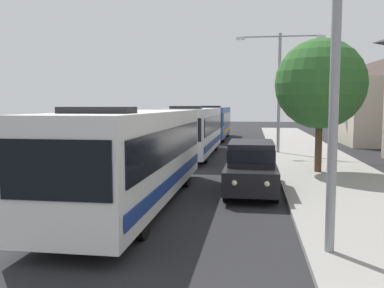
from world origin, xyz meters
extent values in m
cube|color=silver|center=(-1.30, 10.20, 1.70)|extent=(2.50, 11.13, 2.70)
cube|color=black|center=(-0.03, 10.20, 2.05)|extent=(0.04, 10.24, 1.00)
cube|color=black|center=(-2.57, 10.20, 2.05)|extent=(0.04, 10.24, 1.00)
cube|color=black|center=(-1.30, 4.61, 2.00)|extent=(2.30, 0.04, 1.20)
cube|color=navy|center=(-0.02, 10.20, 0.90)|extent=(0.03, 10.57, 0.36)
cube|color=black|center=(-1.30, 6.86, 3.13)|extent=(1.75, 0.90, 0.16)
cylinder|color=black|center=(-0.20, 6.75, 0.50)|extent=(0.28, 1.00, 1.00)
cylinder|color=black|center=(-2.40, 6.75, 0.50)|extent=(0.28, 1.00, 1.00)
cylinder|color=black|center=(-0.20, 13.26, 0.50)|extent=(0.28, 1.00, 1.00)
cylinder|color=black|center=(-2.40, 13.26, 0.50)|extent=(0.28, 1.00, 1.00)
cube|color=silver|center=(-1.30, 23.44, 1.70)|extent=(2.50, 11.10, 2.70)
cube|color=black|center=(-0.03, 23.44, 2.05)|extent=(0.04, 10.21, 1.00)
cube|color=black|center=(-2.57, 23.44, 2.05)|extent=(0.04, 10.21, 1.00)
cube|color=black|center=(-1.30, 17.87, 2.00)|extent=(2.30, 0.04, 1.20)
cube|color=navy|center=(-0.02, 23.44, 0.90)|extent=(0.03, 10.54, 0.36)
cube|color=black|center=(-1.30, 20.11, 3.13)|extent=(1.75, 0.90, 0.16)
cylinder|color=black|center=(-0.20, 20.00, 0.50)|extent=(0.28, 1.00, 1.00)
cylinder|color=black|center=(-2.40, 20.00, 0.50)|extent=(0.28, 1.00, 1.00)
cylinder|color=black|center=(-0.20, 26.49, 0.50)|extent=(0.28, 1.00, 1.00)
cylinder|color=black|center=(-2.40, 26.49, 0.50)|extent=(0.28, 1.00, 1.00)
cube|color=#284C8C|center=(-1.30, 36.72, 1.70)|extent=(2.50, 11.28, 2.70)
cube|color=black|center=(-0.03, 36.72, 2.05)|extent=(0.04, 10.37, 1.00)
cube|color=black|center=(-2.57, 36.72, 2.05)|extent=(0.04, 10.37, 1.00)
cube|color=black|center=(-1.30, 31.07, 2.00)|extent=(2.30, 0.04, 1.20)
cube|color=orange|center=(-0.02, 36.72, 0.90)|extent=(0.03, 10.71, 0.36)
cube|color=black|center=(-1.30, 33.34, 3.13)|extent=(1.75, 0.90, 0.16)
cylinder|color=black|center=(-0.20, 33.23, 0.50)|extent=(0.28, 1.00, 1.00)
cylinder|color=black|center=(-2.40, 33.23, 0.50)|extent=(0.28, 1.00, 1.00)
cylinder|color=black|center=(-0.20, 39.82, 0.50)|extent=(0.28, 1.00, 1.00)
cylinder|color=black|center=(-2.40, 39.82, 0.50)|extent=(0.28, 1.00, 1.00)
cube|color=black|center=(2.40, 12.51, 0.70)|extent=(1.84, 4.71, 0.80)
cube|color=black|center=(2.40, 12.66, 1.50)|extent=(1.62, 2.73, 0.80)
cube|color=black|center=(2.40, 12.66, 1.50)|extent=(1.66, 2.83, 0.44)
sphere|color=#F9EFCC|center=(1.89, 10.13, 0.80)|extent=(0.18, 0.18, 0.18)
sphere|color=#F9EFCC|center=(2.91, 10.13, 0.80)|extent=(0.18, 0.18, 0.18)
cylinder|color=black|center=(1.58, 11.05, 0.35)|extent=(0.22, 0.70, 0.70)
cylinder|color=black|center=(3.22, 11.05, 0.35)|extent=(0.22, 0.70, 0.70)
cylinder|color=black|center=(1.58, 13.97, 0.35)|extent=(0.22, 0.70, 0.70)
cylinder|color=black|center=(3.22, 13.97, 0.35)|extent=(0.22, 0.70, 0.70)
cube|color=black|center=(-4.60, 43.88, 1.45)|extent=(2.30, 1.80, 2.20)
cube|color=gold|center=(-4.60, 47.59, 1.80)|extent=(2.35, 5.63, 2.70)
cube|color=black|center=(-4.60, 42.96, 1.75)|extent=(2.07, 0.04, 0.90)
cylinder|color=black|center=(-5.63, 43.88, 0.45)|extent=(0.26, 0.90, 0.90)
cylinder|color=black|center=(-3.57, 43.88, 0.45)|extent=(0.26, 0.90, 0.90)
cylinder|color=black|center=(-5.63, 48.74, 0.45)|extent=(0.26, 0.90, 0.90)
cylinder|color=black|center=(-3.57, 48.74, 0.45)|extent=(0.26, 0.90, 0.90)
cylinder|color=gray|center=(4.10, 6.13, 4.47)|extent=(0.20, 0.20, 8.65)
cylinder|color=gray|center=(4.10, 24.82, 4.02)|extent=(0.20, 0.20, 7.74)
cylinder|color=gray|center=(2.83, 24.82, 7.69)|extent=(2.54, 0.10, 0.10)
cube|color=silver|center=(1.56, 24.82, 7.61)|extent=(0.56, 0.28, 0.16)
cylinder|color=gray|center=(5.37, 24.82, 7.69)|extent=(2.54, 0.10, 0.10)
cube|color=silver|center=(6.64, 24.82, 7.61)|extent=(0.56, 0.28, 0.16)
cylinder|color=#4C3823|center=(5.49, 16.98, 1.36)|extent=(0.32, 0.32, 2.43)
sphere|color=#2D6028|center=(5.49, 16.98, 4.23)|extent=(4.14, 4.14, 4.14)
camera|label=1|loc=(2.46, -2.68, 3.24)|focal=38.31mm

